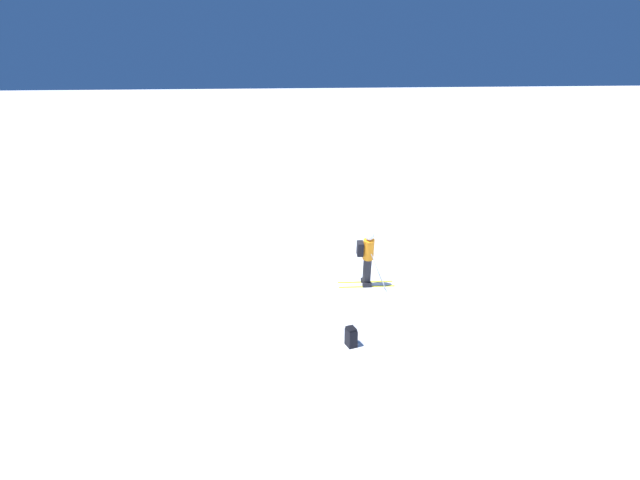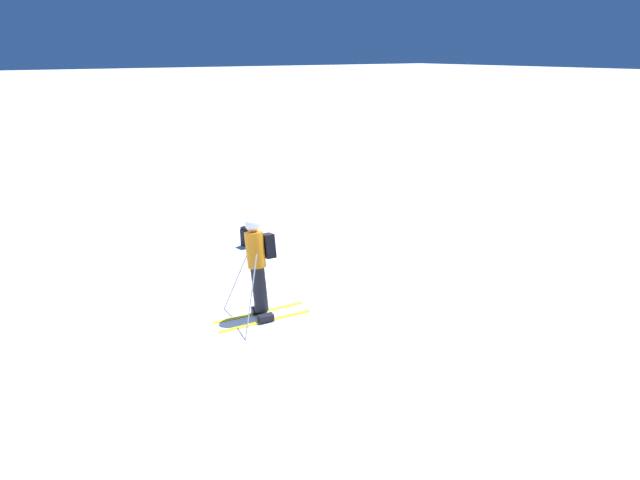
{
  "view_description": "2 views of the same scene",
  "coord_description": "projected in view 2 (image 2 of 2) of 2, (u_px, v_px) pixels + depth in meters",
  "views": [
    {
      "loc": [
        -13.31,
        4.13,
        6.52
      ],
      "look_at": [
        1.41,
        1.33,
        1.3
      ],
      "focal_mm": 28.0,
      "sensor_mm": 36.0,
      "label": 1
    },
    {
      "loc": [
        8.04,
        -3.63,
        4.66
      ],
      "look_at": [
        0.75,
        1.19,
        1.34
      ],
      "focal_mm": 28.0,
      "sensor_mm": 36.0,
      "label": 2
    }
  ],
  "objects": [
    {
      "name": "spare_backpack",
      "position": [
        247.0,
        237.0,
        12.65
      ],
      "size": [
        0.34,
        0.28,
        0.5
      ],
      "rotation": [
        0.0,
        0.0,
        0.21
      ],
      "color": "black",
      "rests_on": "ground"
    },
    {
      "name": "ground_plane",
      "position": [
        249.0,
        304.0,
        9.8
      ],
      "size": [
        300.0,
        300.0,
        0.0
      ],
      "primitive_type": "plane",
      "color": "white"
    },
    {
      "name": "skier",
      "position": [
        258.0,
        261.0,
        9.12
      ],
      "size": [
        1.28,
        1.82,
        1.9
      ],
      "rotation": [
        0.0,
        0.0,
        -0.12
      ],
      "color": "yellow",
      "rests_on": "ground"
    }
  ]
}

